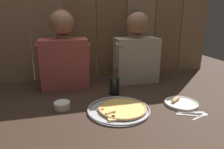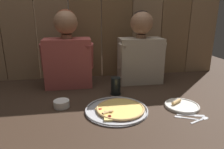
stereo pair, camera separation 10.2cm
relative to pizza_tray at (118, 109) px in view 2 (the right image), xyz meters
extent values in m
plane|color=#332319|center=(-0.01, 0.06, -0.01)|extent=(3.20, 3.20, 0.00)
cylinder|color=#B2B2B7|center=(-0.01, 0.00, -0.01)|extent=(0.37, 0.37, 0.01)
torus|color=#B2B2B7|center=(-0.01, 0.00, 0.00)|extent=(0.37, 0.37, 0.01)
cylinder|color=#B23823|center=(0.02, 0.00, 0.00)|extent=(0.28, 0.28, 0.00)
cylinder|color=#EFC660|center=(0.02, 0.00, 0.00)|extent=(0.27, 0.27, 0.01)
torus|color=tan|center=(0.02, 0.00, 0.00)|extent=(0.29, 0.29, 0.01)
cube|color=#EFC660|center=(-0.08, 0.00, 0.00)|extent=(0.10, 0.11, 0.01)
cylinder|color=tan|center=(-0.07, -0.04, 0.01)|extent=(0.07, 0.04, 0.02)
cylinder|color=#A3281E|center=(-0.10, 0.01, 0.01)|extent=(0.02, 0.02, 0.00)
cube|color=#F4D170|center=(-0.07, -0.08, 0.00)|extent=(0.06, 0.09, 0.01)
cylinder|color=tan|center=(-0.06, -0.04, 0.01)|extent=(0.05, 0.03, 0.02)
cylinder|color=#A3281E|center=(-0.06, -0.09, 0.01)|extent=(0.02, 0.02, 0.00)
cylinder|color=#A3281E|center=(-0.06, -0.09, 0.01)|extent=(0.02, 0.02, 0.00)
cylinder|color=white|center=(0.40, -0.01, 0.00)|extent=(0.21, 0.21, 0.01)
torus|color=white|center=(0.40, -0.01, 0.00)|extent=(0.21, 0.21, 0.01)
cylinder|color=tan|center=(0.38, 0.02, 0.01)|extent=(0.08, 0.06, 0.02)
cylinder|color=black|center=(0.04, 0.27, -0.01)|extent=(0.08, 0.08, 0.01)
cylinder|color=black|center=(0.04, 0.27, 0.05)|extent=(0.07, 0.07, 0.12)
cylinder|color=white|center=(-0.33, 0.11, 0.01)|extent=(0.10, 0.10, 0.04)
cylinder|color=#B23823|center=(-0.33, 0.11, 0.02)|extent=(0.08, 0.08, 0.02)
cube|color=silver|center=(0.38, -0.16, -0.01)|extent=(0.09, 0.05, 0.01)
cube|color=silver|center=(0.32, -0.13, -0.01)|extent=(0.04, 0.03, 0.01)
cube|color=silver|center=(0.37, -0.12, -0.01)|extent=(0.10, 0.03, 0.01)
cube|color=silver|center=(0.45, -0.14, -0.01)|extent=(0.06, 0.04, 0.00)
cube|color=silver|center=(0.40, -0.19, -0.01)|extent=(0.09, 0.05, 0.01)
ellipsoid|color=silver|center=(0.46, -0.17, -0.01)|extent=(0.05, 0.04, 0.01)
cube|color=#AD4C47|center=(-0.30, 0.50, 0.18)|extent=(0.35, 0.20, 0.38)
cylinder|color=#9E7051|center=(-0.30, 0.50, 0.38)|extent=(0.08, 0.08, 0.03)
sphere|color=#9E7051|center=(-0.30, 0.50, 0.48)|extent=(0.18, 0.18, 0.18)
sphere|color=brown|center=(-0.30, 0.52, 0.50)|extent=(0.16, 0.16, 0.16)
cylinder|color=#AD4C47|center=(-0.46, 0.46, 0.23)|extent=(0.08, 0.11, 0.22)
cylinder|color=#AD4C47|center=(-0.14, 0.46, 0.23)|extent=(0.08, 0.14, 0.22)
cube|color=#B2A38E|center=(0.28, 0.50, 0.17)|extent=(0.35, 0.19, 0.37)
cylinder|color=#9E7051|center=(0.28, 0.50, 0.37)|extent=(0.08, 0.08, 0.03)
sphere|color=#9E7051|center=(0.28, 0.50, 0.48)|extent=(0.18, 0.18, 0.18)
sphere|color=black|center=(0.28, 0.52, 0.49)|extent=(0.16, 0.16, 0.16)
cylinder|color=#B2A38E|center=(0.13, 0.46, 0.23)|extent=(0.08, 0.12, 0.21)
cylinder|color=#B2A38E|center=(0.44, 0.46, 0.23)|extent=(0.08, 0.11, 0.21)
cube|color=#896B4C|center=(-0.69, 0.74, 0.57)|extent=(0.27, 0.03, 1.15)
cube|color=#8A6C4D|center=(-0.42, 0.74, 0.57)|extent=(0.27, 0.03, 1.15)
cube|color=brown|center=(-0.14, 0.74, 0.57)|extent=(0.27, 0.03, 1.15)
cube|color=brown|center=(0.13, 0.74, 0.57)|extent=(0.27, 0.03, 1.15)
cube|color=#8B6C4E|center=(0.41, 0.74, 0.57)|extent=(0.27, 0.03, 1.15)
cube|color=brown|center=(0.68, 0.74, 0.57)|extent=(0.27, 0.03, 1.15)
cube|color=#866748|center=(0.96, 0.74, 0.57)|extent=(0.27, 0.03, 1.15)
camera|label=1|loc=(-0.31, -1.06, 0.55)|focal=32.68mm
camera|label=2|loc=(-0.21, -1.08, 0.55)|focal=32.68mm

